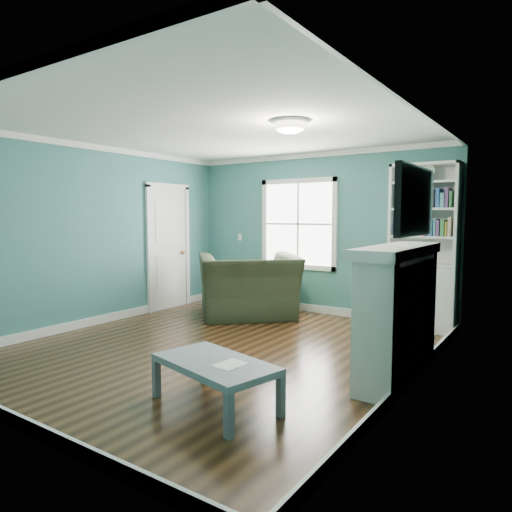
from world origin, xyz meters
The scene contains 13 objects.
floor centered at (0.00, 0.00, 0.00)m, with size 5.00×5.00×0.00m, color black.
room_walls centered at (0.00, 0.00, 1.58)m, with size 5.00×5.00×5.00m.
trim centered at (0.00, 0.00, 1.24)m, with size 4.50×5.00×2.60m.
window centered at (-0.30, 2.49, 1.45)m, with size 1.40×0.06×1.50m.
bookshelf centered at (1.77, 2.30, 0.92)m, with size 0.90×0.35×2.31m.
fireplace centered at (2.08, 0.20, 0.64)m, with size 0.44×1.58×1.30m.
tv centered at (2.20, 0.20, 1.72)m, with size 0.06×1.10×0.65m, color black.
door centered at (-2.22, 1.40, 1.07)m, with size 0.12×0.98×2.17m.
ceiling_fixture centered at (0.90, 0.10, 2.55)m, with size 0.38×0.38×0.15m.
light_switch centered at (-1.50, 2.48, 1.20)m, with size 0.08×0.01×0.12m, color white.
recliner centered at (-0.69, 1.60, 0.65)m, with size 1.50×0.97×1.31m, color black.
coffee_table centered at (1.02, -1.33, 0.34)m, with size 1.18×0.82×0.39m.
paper_sheet centered at (1.19, -1.34, 0.39)m, with size 0.20×0.26×0.00m, color white.
Camera 1 is at (3.37, -4.20, 1.59)m, focal length 32.00 mm.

